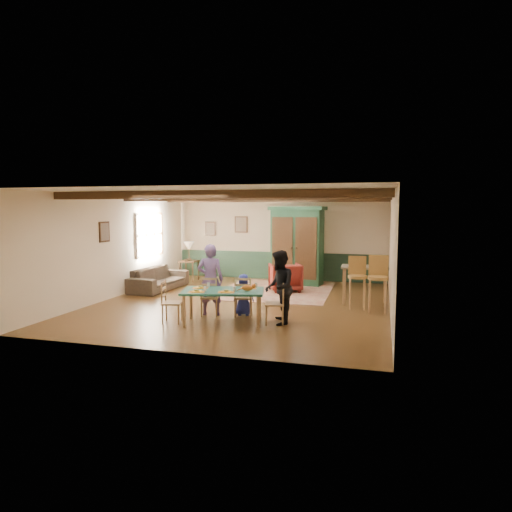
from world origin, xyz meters
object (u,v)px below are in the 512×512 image
(dining_table, at_px, (223,307))
(dining_chair_far_right, at_px, (243,296))
(person_child, at_px, (244,295))
(sofa, at_px, (159,278))
(person_woman, at_px, (279,287))
(table_lamp, at_px, (189,251))
(bar_stool_left, at_px, (357,283))
(person_man, at_px, (210,280))
(bar_stool_right, at_px, (378,285))
(cat, at_px, (247,287))
(dining_chair_far_left, at_px, (210,296))
(counter_table, at_px, (364,285))
(end_table, at_px, (189,271))
(dining_chair_end_right, at_px, (275,303))
(armchair, at_px, (285,277))
(dining_chair_end_left, at_px, (172,302))
(armoire, at_px, (297,246))

(dining_table, xyz_separation_m, dining_chair_far_right, (0.21, 0.72, 0.09))
(person_child, height_order, sofa, person_child)
(person_woman, bearing_deg, table_lamp, -152.06)
(dining_chair_far_right, distance_m, bar_stool_left, 2.75)
(person_man, bearing_deg, bar_stool_right, -174.51)
(dining_table, relative_size, sofa, 0.75)
(cat, bearing_deg, bar_stool_right, 22.46)
(dining_chair_far_left, distance_m, counter_table, 3.86)
(bar_stool_left, bearing_deg, counter_table, 70.32)
(dining_chair_far_left, xyz_separation_m, end_table, (-2.43, 4.36, -0.10))
(dining_chair_end_right, height_order, armchair, dining_chair_end_right)
(person_man, distance_m, armchair, 3.43)
(person_man, xyz_separation_m, table_lamp, (-2.41, 4.28, 0.17))
(sofa, height_order, bar_stool_right, bar_stool_right)
(dining_chair_end_right, height_order, cat, dining_chair_end_right)
(cat, bearing_deg, sofa, 125.86)
(sofa, relative_size, counter_table, 1.94)
(dining_chair_far_right, distance_m, person_woman, 1.06)
(cat, bearing_deg, person_child, 99.46)
(dining_chair_end_right, distance_m, cat, 0.65)
(bar_stool_right, bearing_deg, end_table, 153.23)
(dining_table, xyz_separation_m, counter_table, (2.70, 2.73, 0.13))
(end_table, xyz_separation_m, bar_stool_right, (5.95, -3.10, 0.31))
(dining_chair_far_left, distance_m, person_child, 0.73)
(person_child, bearing_deg, dining_chair_far_right, 90.00)
(dining_chair_far_left, height_order, sofa, dining_chair_far_left)
(dining_chair_end_right, distance_m, person_man, 1.63)
(dining_chair_end_left, relative_size, counter_table, 0.77)
(person_child, xyz_separation_m, end_table, (-3.12, 4.12, -0.13))
(dining_chair_far_right, xyz_separation_m, armoire, (0.36, 4.42, 0.76))
(armoire, bearing_deg, person_child, -87.68)
(sofa, distance_m, table_lamp, 1.85)
(dining_chair_far_right, height_order, person_woman, person_woman)
(dining_chair_end_right, height_order, person_child, person_child)
(dining_chair_far_right, height_order, person_man, person_man)
(dining_chair_end_right, bearing_deg, table_lamp, -152.82)
(sofa, bearing_deg, bar_stool_right, -100.41)
(armoire, relative_size, counter_table, 2.13)
(sofa, relative_size, table_lamp, 3.62)
(armoire, relative_size, bar_stool_right, 1.86)
(armoire, height_order, armchair, armoire)
(person_woman, distance_m, end_table, 6.18)
(armoire, height_order, table_lamp, armoire)
(dining_chair_end_left, relative_size, armoire, 0.36)
(armchair, height_order, table_lamp, table_lamp)
(dining_chair_end_left, height_order, end_table, dining_chair_end_left)
(dining_chair_end_right, xyz_separation_m, table_lamp, (-3.95, 4.68, 0.53))
(dining_chair_end_left, xyz_separation_m, bar_stool_left, (3.57, 2.38, 0.18))
(dining_chair_far_right, distance_m, dining_chair_end_right, 0.95)
(dining_table, relative_size, cat, 5.00)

